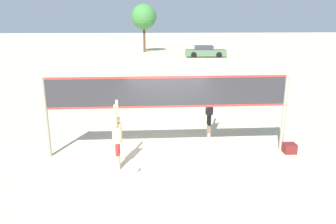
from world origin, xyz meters
TOP-DOWN VIEW (x-y plane):
  - ground_plane at (0.00, 0.00)m, footprint 200.00×200.00m
  - volleyball_net at (0.00, 0.00)m, footprint 7.61×0.13m
  - player_spiker at (-1.51, -1.04)m, footprint 0.28×0.68m
  - player_blocker at (1.58, 1.38)m, footprint 0.28×0.71m
  - volleyball at (-1.01, -1.27)m, footprint 0.22×0.22m
  - gear_bag at (3.93, -0.25)m, footprint 0.38×0.35m
  - parked_car_near at (6.23, 28.12)m, footprint 4.72×2.20m
  - tree_left_cluster at (-0.80, 34.47)m, footprint 3.23×3.23m

SIDE VIEW (x-z plane):
  - ground_plane at x=0.00m, z-range 0.00..0.00m
  - volleyball at x=-1.01m, z-range 0.00..0.22m
  - gear_bag at x=3.93m, z-range 0.00..0.32m
  - parked_car_near at x=6.23m, z-range -0.05..1.24m
  - player_spiker at x=-1.51m, z-range 0.04..2.03m
  - player_blocker at x=1.58m, z-range 0.06..2.23m
  - volleyball_net at x=0.00m, z-range 0.53..3.04m
  - tree_left_cluster at x=-0.80m, z-range 1.43..7.59m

